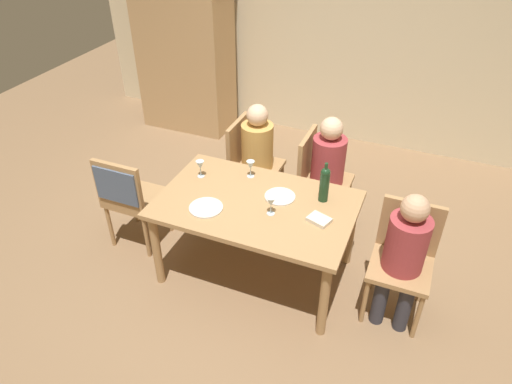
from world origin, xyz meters
TOP-DOWN VIEW (x-y plane):
  - ground_plane at (0.00, 0.00)m, footprint 10.00×10.00m
  - rear_room_partition at (0.00, 2.68)m, footprint 6.40×0.12m
  - armoire_cabinet at (-1.86, 2.23)m, footprint 1.18×0.62m
  - dining_table at (0.00, 0.00)m, footprint 1.52×0.96m
  - chair_far_right at (0.26, 0.86)m, footprint 0.44×0.44m
  - chair_right_end at (1.14, 0.09)m, footprint 0.44×0.44m
  - chair_far_left at (-0.43, 0.86)m, footprint 0.44×0.44m
  - chair_left_end at (-1.14, -0.12)m, footprint 0.44×0.46m
  - person_woman_host at (0.37, 0.86)m, footprint 0.35×0.30m
  - person_man_bearded at (1.14, -0.03)m, footprint 0.29×0.34m
  - person_man_guest at (-0.32, 0.86)m, footprint 0.34×0.30m
  - wine_bottle_tall_green at (0.47, 0.23)m, footprint 0.08×0.08m
  - wine_glass_near_left at (0.15, -0.09)m, footprint 0.07×0.07m
  - wine_glass_centre at (-0.56, 0.16)m, footprint 0.07×0.07m
  - wine_glass_near_right at (-0.18, 0.32)m, footprint 0.07×0.07m
  - dinner_plate_host at (0.15, 0.14)m, footprint 0.24×0.24m
  - dinner_plate_guest_left at (-0.32, -0.21)m, footprint 0.26×0.26m
  - folded_napkin at (0.51, -0.04)m, footprint 0.19×0.17m

SIDE VIEW (x-z plane):
  - ground_plane at x=0.00m, z-range 0.00..0.00m
  - chair_far_right at x=0.26m, z-range 0.07..0.99m
  - chair_right_end at x=1.14m, z-range 0.07..0.99m
  - chair_far_left at x=-0.43m, z-range 0.07..0.99m
  - chair_left_end at x=-1.14m, z-range 0.13..1.05m
  - person_man_bearded at x=1.14m, z-range 0.09..1.19m
  - dining_table at x=0.00m, z-range 0.28..1.01m
  - person_man_guest at x=-0.32m, z-range 0.09..1.21m
  - person_woman_host at x=0.37m, z-range 0.09..1.21m
  - dinner_plate_host at x=0.15m, z-range 0.73..0.74m
  - dinner_plate_guest_left at x=-0.32m, z-range 0.73..0.74m
  - folded_napkin at x=0.51m, z-range 0.73..0.76m
  - wine_glass_near_left at x=0.15m, z-range 0.76..0.91m
  - wine_glass_centre at x=-0.56m, z-range 0.76..0.91m
  - wine_glass_near_right at x=-0.18m, z-range 0.76..0.91m
  - wine_bottle_tall_green at x=0.47m, z-range 0.72..1.05m
  - armoire_cabinet at x=-1.86m, z-range 0.01..2.19m
  - rear_room_partition at x=0.00m, z-range 0.00..2.70m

